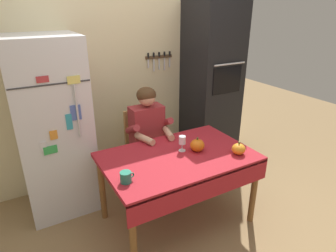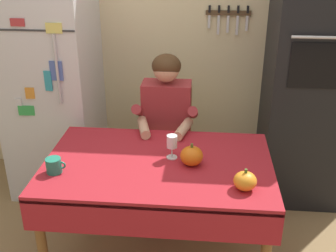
{
  "view_description": "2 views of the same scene",
  "coord_description": "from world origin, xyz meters",
  "px_view_note": "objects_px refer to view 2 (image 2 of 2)",
  "views": [
    {
      "loc": [
        -1.27,
        -1.96,
        2.05
      ],
      "look_at": [
        -0.05,
        0.2,
        1.01
      ],
      "focal_mm": 31.25,
      "sensor_mm": 36.0,
      "label": 1
    },
    {
      "loc": [
        0.27,
        -2.13,
        2.02
      ],
      "look_at": [
        0.05,
        0.21,
        0.93
      ],
      "focal_mm": 44.66,
      "sensor_mm": 36.0,
      "label": 2
    }
  ],
  "objects_px": {
    "refrigerator": "(53,86)",
    "pumpkin_medium": "(245,181)",
    "dining_table": "(158,175)",
    "wall_oven": "(308,74)",
    "chair_behind_person": "(168,139)",
    "wine_glass": "(172,143)",
    "pumpkin_large": "(192,156)",
    "seated_person": "(166,123)",
    "coffee_mug": "(54,165)"
  },
  "relations": [
    {
      "from": "dining_table",
      "to": "wall_oven",
      "type": "bearing_deg",
      "value": 41.31
    },
    {
      "from": "refrigerator",
      "to": "wall_oven",
      "type": "distance_m",
      "value": 2.01
    },
    {
      "from": "coffee_mug",
      "to": "pumpkin_large",
      "type": "distance_m",
      "value": 0.81
    },
    {
      "from": "coffee_mug",
      "to": "dining_table",
      "type": "bearing_deg",
      "value": 15.02
    },
    {
      "from": "dining_table",
      "to": "seated_person",
      "type": "distance_m",
      "value": 0.61
    },
    {
      "from": "pumpkin_large",
      "to": "chair_behind_person",
      "type": "bearing_deg",
      "value": 105.23
    },
    {
      "from": "coffee_mug",
      "to": "pumpkin_medium",
      "type": "xyz_separation_m",
      "value": [
        1.1,
        -0.08,
        0.01
      ]
    },
    {
      "from": "dining_table",
      "to": "seated_person",
      "type": "xyz_separation_m",
      "value": [
        -0.01,
        0.6,
        0.08
      ]
    },
    {
      "from": "pumpkin_large",
      "to": "wine_glass",
      "type": "bearing_deg",
      "value": 149.64
    },
    {
      "from": "wall_oven",
      "to": "seated_person",
      "type": "distance_m",
      "value": 1.15
    },
    {
      "from": "wall_oven",
      "to": "pumpkin_large",
      "type": "bearing_deg",
      "value": -132.6
    },
    {
      "from": "pumpkin_medium",
      "to": "seated_person",
      "type": "bearing_deg",
      "value": 121.5
    },
    {
      "from": "seated_person",
      "to": "pumpkin_medium",
      "type": "distance_m",
      "value": 0.99
    },
    {
      "from": "dining_table",
      "to": "pumpkin_medium",
      "type": "distance_m",
      "value": 0.58
    },
    {
      "from": "wall_oven",
      "to": "seated_person",
      "type": "bearing_deg",
      "value": -163.22
    },
    {
      "from": "wall_oven",
      "to": "seated_person",
      "type": "height_order",
      "value": "wall_oven"
    },
    {
      "from": "pumpkin_large",
      "to": "pumpkin_medium",
      "type": "relative_size",
      "value": 1.1
    },
    {
      "from": "seated_person",
      "to": "pumpkin_medium",
      "type": "relative_size",
      "value": 9.75
    },
    {
      "from": "wall_oven",
      "to": "chair_behind_person",
      "type": "bearing_deg",
      "value": -172.99
    },
    {
      "from": "dining_table",
      "to": "chair_behind_person",
      "type": "height_order",
      "value": "chair_behind_person"
    },
    {
      "from": "refrigerator",
      "to": "chair_behind_person",
      "type": "relative_size",
      "value": 1.94
    },
    {
      "from": "dining_table",
      "to": "wine_glass",
      "type": "relative_size",
      "value": 9.11
    },
    {
      "from": "wine_glass",
      "to": "pumpkin_large",
      "type": "height_order",
      "value": "wine_glass"
    },
    {
      "from": "refrigerator",
      "to": "pumpkin_medium",
      "type": "bearing_deg",
      "value": -37.56
    },
    {
      "from": "wall_oven",
      "to": "pumpkin_medium",
      "type": "xyz_separation_m",
      "value": [
        -0.54,
        -1.16,
        -0.26
      ]
    },
    {
      "from": "chair_behind_person",
      "to": "pumpkin_large",
      "type": "distance_m",
      "value": 0.87
    },
    {
      "from": "dining_table",
      "to": "wine_glass",
      "type": "height_order",
      "value": "wine_glass"
    },
    {
      "from": "wall_oven",
      "to": "pumpkin_large",
      "type": "height_order",
      "value": "wall_oven"
    },
    {
      "from": "chair_behind_person",
      "to": "seated_person",
      "type": "height_order",
      "value": "seated_person"
    },
    {
      "from": "wall_oven",
      "to": "pumpkin_large",
      "type": "xyz_separation_m",
      "value": [
        -0.84,
        -0.92,
        -0.25
      ]
    },
    {
      "from": "seated_person",
      "to": "pumpkin_large",
      "type": "bearing_deg",
      "value": -70.29
    },
    {
      "from": "refrigerator",
      "to": "wall_oven",
      "type": "height_order",
      "value": "wall_oven"
    },
    {
      "from": "pumpkin_medium",
      "to": "chair_behind_person",
      "type": "bearing_deg",
      "value": 116.58
    },
    {
      "from": "dining_table",
      "to": "seated_person",
      "type": "relative_size",
      "value": 1.12
    },
    {
      "from": "seated_person",
      "to": "pumpkin_large",
      "type": "height_order",
      "value": "seated_person"
    },
    {
      "from": "refrigerator",
      "to": "coffee_mug",
      "type": "height_order",
      "value": "refrigerator"
    },
    {
      "from": "dining_table",
      "to": "chair_behind_person",
      "type": "distance_m",
      "value": 0.81
    },
    {
      "from": "coffee_mug",
      "to": "chair_behind_person",
      "type": "bearing_deg",
      "value": 58.49
    },
    {
      "from": "seated_person",
      "to": "wine_glass",
      "type": "distance_m",
      "value": 0.54
    },
    {
      "from": "chair_behind_person",
      "to": "wine_glass",
      "type": "height_order",
      "value": "chair_behind_person"
    },
    {
      "from": "dining_table",
      "to": "coffee_mug",
      "type": "bearing_deg",
      "value": -164.98
    },
    {
      "from": "seated_person",
      "to": "dining_table",
      "type": "bearing_deg",
      "value": -89.24
    },
    {
      "from": "wine_glass",
      "to": "dining_table",
      "type": "bearing_deg",
      "value": -136.03
    },
    {
      "from": "wall_oven",
      "to": "coffee_mug",
      "type": "height_order",
      "value": "wall_oven"
    },
    {
      "from": "refrigerator",
      "to": "wine_glass",
      "type": "relative_size",
      "value": 11.71
    },
    {
      "from": "refrigerator",
      "to": "coffee_mug",
      "type": "distance_m",
      "value": 1.11
    },
    {
      "from": "pumpkin_large",
      "to": "wall_oven",
      "type": "bearing_deg",
      "value": 47.4
    },
    {
      "from": "dining_table",
      "to": "coffee_mug",
      "type": "distance_m",
      "value": 0.63
    },
    {
      "from": "wall_oven",
      "to": "seated_person",
      "type": "relative_size",
      "value": 1.69
    },
    {
      "from": "wall_oven",
      "to": "pumpkin_medium",
      "type": "distance_m",
      "value": 1.31
    }
  ]
}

